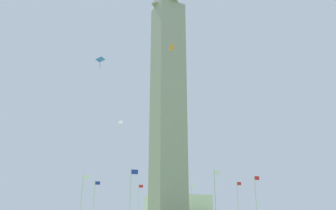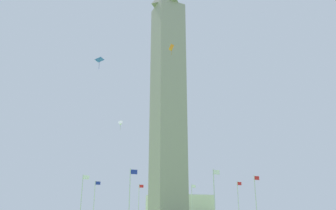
{
  "view_description": "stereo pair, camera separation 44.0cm",
  "coord_description": "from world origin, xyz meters",
  "px_view_note": "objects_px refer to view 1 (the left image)",
  "views": [
    {
      "loc": [
        -26.38,
        -56.02,
        2.38
      ],
      "look_at": [
        0.0,
        0.0,
        22.41
      ],
      "focal_mm": 35.02,
      "sensor_mm": 36.0,
      "label": 1
    },
    {
      "loc": [
        -25.99,
        -56.21,
        2.38
      ],
      "look_at": [
        0.0,
        0.0,
        22.41
      ],
      "focal_mm": 35.02,
      "sensor_mm": 36.0,
      "label": 2
    }
  ],
  "objects_px": {
    "flagpole_se": "(94,200)",
    "distant_building": "(178,206)",
    "flagpole_n": "(238,200)",
    "flagpole_w": "(215,195)",
    "flagpole_ne": "(192,201)",
    "obelisk_monument": "(168,91)",
    "flagpole_nw": "(256,198)",
    "kite_orange_box": "(172,47)",
    "flagpole_sw": "(131,195)",
    "flagpole_e": "(139,201)",
    "kite_blue_diamond": "(100,60)",
    "kite_white_delta": "(121,124)",
    "flagpole_s": "(82,197)"
  },
  "relations": [
    {
      "from": "flagpole_n",
      "to": "flagpole_sw",
      "type": "distance_m",
      "value": 28.77
    },
    {
      "from": "flagpole_s",
      "to": "distant_building",
      "type": "bearing_deg",
      "value": 49.74
    },
    {
      "from": "flagpole_ne",
      "to": "kite_blue_diamond",
      "type": "relative_size",
      "value": 5.11
    },
    {
      "from": "flagpole_ne",
      "to": "kite_white_delta",
      "type": "height_order",
      "value": "kite_white_delta"
    },
    {
      "from": "flagpole_s",
      "to": "kite_white_delta",
      "type": "bearing_deg",
      "value": -24.07
    },
    {
      "from": "flagpole_ne",
      "to": "kite_white_delta",
      "type": "relative_size",
      "value": 4.88
    },
    {
      "from": "obelisk_monument",
      "to": "distant_building",
      "type": "height_order",
      "value": "obelisk_monument"
    },
    {
      "from": "flagpole_ne",
      "to": "kite_blue_diamond",
      "type": "distance_m",
      "value": 41.75
    },
    {
      "from": "flagpole_n",
      "to": "flagpole_ne",
      "type": "xyz_separation_m",
      "value": [
        -4.56,
        11.01,
        0.0
      ]
    },
    {
      "from": "kite_white_delta",
      "to": "kite_orange_box",
      "type": "bearing_deg",
      "value": -44.22
    },
    {
      "from": "flagpole_nw",
      "to": "kite_blue_diamond",
      "type": "relative_size",
      "value": 5.11
    },
    {
      "from": "flagpole_n",
      "to": "flagpole_w",
      "type": "height_order",
      "value": "same"
    },
    {
      "from": "flagpole_se",
      "to": "distant_building",
      "type": "relative_size",
      "value": 0.39
    },
    {
      "from": "flagpole_sw",
      "to": "distant_building",
      "type": "xyz_separation_m",
      "value": [
        39.55,
        63.1,
        -0.58
      ]
    },
    {
      "from": "flagpole_ne",
      "to": "kite_blue_diamond",
      "type": "xyz_separation_m",
      "value": [
        -28.17,
        -24.78,
        18.31
      ]
    },
    {
      "from": "flagpole_n",
      "to": "flagpole_e",
      "type": "bearing_deg",
      "value": 135.0
    },
    {
      "from": "flagpole_w",
      "to": "kite_orange_box",
      "type": "bearing_deg",
      "value": 117.98
    },
    {
      "from": "flagpole_ne",
      "to": "kite_orange_box",
      "type": "relative_size",
      "value": 3.83
    },
    {
      "from": "distant_building",
      "to": "flagpole_nw",
      "type": "bearing_deg",
      "value": -105.52
    },
    {
      "from": "flagpole_e",
      "to": "kite_white_delta",
      "type": "distance_m",
      "value": 24.12
    },
    {
      "from": "kite_blue_diamond",
      "to": "distant_building",
      "type": "relative_size",
      "value": 0.08
    },
    {
      "from": "flagpole_n",
      "to": "flagpole_e",
      "type": "relative_size",
      "value": 1.0
    },
    {
      "from": "flagpole_w",
      "to": "distant_building",
      "type": "distance_m",
      "value": 73.43
    },
    {
      "from": "flagpole_n",
      "to": "flagpole_nw",
      "type": "distance_m",
      "value": 11.92
    },
    {
      "from": "obelisk_monument",
      "to": "flagpole_nw",
      "type": "height_order",
      "value": "obelisk_monument"
    },
    {
      "from": "kite_white_delta",
      "to": "distant_building",
      "type": "bearing_deg",
      "value": 54.51
    },
    {
      "from": "flagpole_e",
      "to": "flagpole_ne",
      "type": "bearing_deg",
      "value": -22.5
    },
    {
      "from": "flagpole_se",
      "to": "flagpole_n",
      "type": "bearing_deg",
      "value": -22.5
    },
    {
      "from": "flagpole_se",
      "to": "kite_orange_box",
      "type": "relative_size",
      "value": 3.83
    },
    {
      "from": "flagpole_e",
      "to": "flagpole_se",
      "type": "xyz_separation_m",
      "value": [
        -11.01,
        -4.56,
        0.0
      ]
    },
    {
      "from": "flagpole_ne",
      "to": "distant_building",
      "type": "height_order",
      "value": "flagpole_ne"
    },
    {
      "from": "flagpole_e",
      "to": "flagpole_sw",
      "type": "height_order",
      "value": "same"
    },
    {
      "from": "flagpole_nw",
      "to": "flagpole_e",
      "type": "bearing_deg",
      "value": 112.5
    },
    {
      "from": "flagpole_e",
      "to": "flagpole_w",
      "type": "xyz_separation_m",
      "value": [
        -0.0,
        -31.14,
        0.0
      ]
    },
    {
      "from": "obelisk_monument",
      "to": "flagpole_se",
      "type": "height_order",
      "value": "obelisk_monument"
    },
    {
      "from": "flagpole_se",
      "to": "flagpole_nw",
      "type": "bearing_deg",
      "value": -45.0
    },
    {
      "from": "kite_white_delta",
      "to": "flagpole_w",
      "type": "bearing_deg",
      "value": -52.1
    },
    {
      "from": "kite_white_delta",
      "to": "distant_building",
      "type": "xyz_separation_m",
      "value": [
        38.82,
        54.45,
        -13.01
      ]
    },
    {
      "from": "obelisk_monument",
      "to": "distant_building",
      "type": "xyz_separation_m",
      "value": [
        28.6,
        52.09,
        -21.61
      ]
    },
    {
      "from": "flagpole_n",
      "to": "flagpole_w",
      "type": "xyz_separation_m",
      "value": [
        -15.57,
        -15.57,
        0.0
      ]
    },
    {
      "from": "obelisk_monument",
      "to": "flagpole_se",
      "type": "distance_m",
      "value": 26.14
    },
    {
      "from": "flagpole_w",
      "to": "kite_blue_diamond",
      "type": "relative_size",
      "value": 5.11
    },
    {
      "from": "flagpole_s",
      "to": "obelisk_monument",
      "type": "bearing_deg",
      "value": -0.0
    },
    {
      "from": "kite_blue_diamond",
      "to": "distant_building",
      "type": "bearing_deg",
      "value": 55.25
    },
    {
      "from": "flagpole_w",
      "to": "kite_orange_box",
      "type": "xyz_separation_m",
      "value": [
        -3.52,
        6.63,
        25.66
      ]
    },
    {
      "from": "flagpole_se",
      "to": "flagpole_s",
      "type": "height_order",
      "value": "same"
    },
    {
      "from": "flagpole_se",
      "to": "flagpole_w",
      "type": "bearing_deg",
      "value": -67.5
    },
    {
      "from": "flagpole_sw",
      "to": "kite_orange_box",
      "type": "xyz_separation_m",
      "value": [
        7.49,
        2.07,
        25.66
      ]
    },
    {
      "from": "flagpole_ne",
      "to": "flagpole_e",
      "type": "distance_m",
      "value": 11.92
    },
    {
      "from": "flagpole_sw",
      "to": "kite_orange_box",
      "type": "height_order",
      "value": "kite_orange_box"
    }
  ]
}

